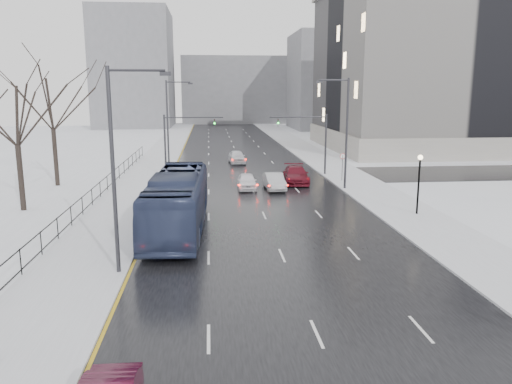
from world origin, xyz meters
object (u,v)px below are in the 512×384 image
object	(u,v)px
sedan_center_near	(247,181)
sedan_center_far	(237,157)
streetlight_r_mid	(344,128)
streetlight_l_far	(170,121)
lamppost_r_mid	(419,176)
no_uturn_sign	(343,159)
mast_signal_right	(316,137)
tree_park_e	(58,187)
bus	(178,202)
tree_park_d	(24,211)
sedan_right_near	(274,181)
sedan_right_far	(296,175)
streetlight_l_near	(118,161)
mast_signal_left	(175,138)

from	to	relation	value
sedan_center_near	sedan_center_far	bearing A→B (deg)	91.24
streetlight_r_mid	sedan_center_near	size ratio (longest dim) A/B	2.37
sedan_center_near	streetlight_l_far	bearing A→B (deg)	126.01
lamppost_r_mid	no_uturn_sign	bearing A→B (deg)	97.33
sedan_center_near	sedan_center_far	world-z (taller)	sedan_center_far
sedan_center_far	mast_signal_right	bearing A→B (deg)	-54.66
tree_park_e	streetlight_r_mid	size ratio (longest dim) A/B	1.35
streetlight_r_mid	bus	xyz separation A→B (m)	(-14.11, -12.45, -3.69)
lamppost_r_mid	sedan_center_far	distance (m)	30.02
streetlight_l_far	tree_park_d	bearing A→B (deg)	-118.15
no_uturn_sign	sedan_center_near	distance (m)	10.28
tree_park_d	mast_signal_right	world-z (taller)	mast_signal_right
streetlight_l_far	bus	xyz separation A→B (m)	(2.23, -24.45, -3.69)
sedan_right_near	sedan_center_far	bearing A→B (deg)	95.51
mast_signal_right	sedan_right_near	bearing A→B (deg)	-125.79
sedan_center_near	sedan_right_far	world-z (taller)	sedan_right_far
tree_park_e	sedan_right_far	world-z (taller)	tree_park_e
no_uturn_sign	mast_signal_right	bearing A→B (deg)	115.11
no_uturn_sign	sedan_center_far	bearing A→B (deg)	125.40
sedan_center_near	mast_signal_right	bearing A→B (deg)	43.22
tree_park_e	sedan_right_far	distance (m)	22.72
streetlight_l_near	lamppost_r_mid	bearing A→B (deg)	27.55
tree_park_e	streetlight_l_near	bearing A→B (deg)	-67.31
tree_park_d	sedan_center_far	distance (m)	29.31
bus	sedan_center_far	distance (m)	30.60
tree_park_d	sedan_center_far	bearing A→B (deg)	53.81
mast_signal_left	sedan_center_far	xyz separation A→B (m)	(6.83, 9.65, -3.27)
streetlight_r_mid	lamppost_r_mid	bearing A→B (deg)	-74.18
lamppost_r_mid	no_uturn_sign	size ratio (longest dim) A/B	1.59
bus	sedan_right_far	xyz separation A→B (m)	(10.44, 16.03, -1.08)
mast_signal_right	mast_signal_left	distance (m)	14.65
mast_signal_left	sedan_right_far	world-z (taller)	mast_signal_left
tree_park_d	sedan_right_near	distance (m)	20.83
lamppost_r_mid	sedan_center_near	world-z (taller)	lamppost_r_mid
lamppost_r_mid	sedan_center_near	size ratio (longest dim) A/B	1.01
streetlight_l_far	sedan_right_near	world-z (taller)	streetlight_l_far
streetlight_r_mid	sedan_center_near	bearing A→B (deg)	173.71
streetlight_r_mid	mast_signal_left	bearing A→B (deg)	152.69
streetlight_l_near	bus	bearing A→B (deg)	73.56
tree_park_e	streetlight_l_near	size ratio (longest dim) A/B	1.35
tree_park_d	streetlight_l_far	xyz separation A→B (m)	(9.63, 18.00, 5.62)
lamppost_r_mid	bus	world-z (taller)	lamppost_r_mid
tree_park_d	mast_signal_left	size ratio (longest dim) A/B	1.92
tree_park_e	sedan_center_far	distance (m)	22.37
streetlight_l_far	sedan_center_near	distance (m)	14.30
tree_park_d	no_uturn_sign	distance (m)	28.88
sedan_right_near	tree_park_e	bearing A→B (deg)	167.62
streetlight_l_near	mast_signal_right	size ratio (longest dim) A/B	1.54
sedan_center_near	streetlight_l_near	bearing A→B (deg)	-108.85
streetlight_l_near	sedan_center_far	distance (m)	38.72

